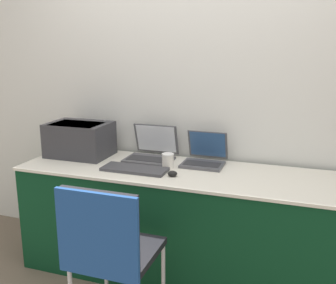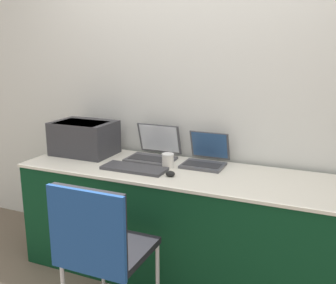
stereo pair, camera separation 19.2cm
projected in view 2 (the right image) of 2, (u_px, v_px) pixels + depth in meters
The scene contains 9 objects.
wall_back at pixel (197, 85), 2.86m from camera, with size 8.00×0.05×2.60m.
table at pixel (177, 223), 2.73m from camera, with size 2.17×0.65×0.77m.
printer at pixel (84, 137), 3.00m from camera, with size 0.46×0.33×0.25m.
laptop_left at pixel (154, 151), 2.90m from camera, with size 0.34×0.31×0.24m.
laptop_right at pixel (205, 158), 2.75m from camera, with size 0.29×0.29×0.22m.
external_keyboard at pixel (134, 168), 2.64m from camera, with size 0.44×0.17×0.02m.
coffee_cup at pixel (168, 160), 2.69m from camera, with size 0.08×0.08×0.10m.
mouse at pixel (170, 174), 2.51m from camera, with size 0.06×0.05×0.04m.
chair at pixel (99, 242), 2.09m from camera, with size 0.45×0.45×0.90m.
Camera 2 is at (0.95, -2.02, 1.58)m, focal length 42.00 mm.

